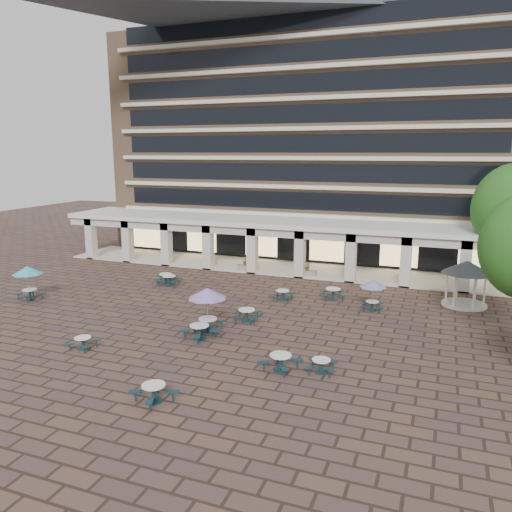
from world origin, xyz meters
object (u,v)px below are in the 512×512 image
(picnic_table_2, at_px, (200,331))
(planter_left, at_px, (246,265))
(picnic_table_1, at_px, (154,391))
(planter_right, at_px, (307,271))
(gazebo, at_px, (467,272))

(picnic_table_2, height_order, planter_left, planter_left)
(picnic_table_1, distance_m, picnic_table_2, 7.22)
(picnic_table_1, height_order, picnic_table_2, picnic_table_2)
(picnic_table_2, xyz_separation_m, planter_right, (1.92, 16.02, -0.04))
(planter_left, relative_size, planter_right, 1.00)
(picnic_table_1, distance_m, planter_right, 23.09)
(picnic_table_1, bearing_deg, picnic_table_2, 126.65)
(planter_left, bearing_deg, gazebo, -12.95)
(gazebo, height_order, planter_right, gazebo)
(planter_left, bearing_deg, picnic_table_2, -77.07)
(picnic_table_2, relative_size, planter_left, 1.50)
(gazebo, bearing_deg, planter_left, 167.05)
(picnic_table_1, distance_m, planter_left, 23.66)
(picnic_table_1, relative_size, picnic_table_2, 0.93)
(planter_right, bearing_deg, gazebo, -18.58)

